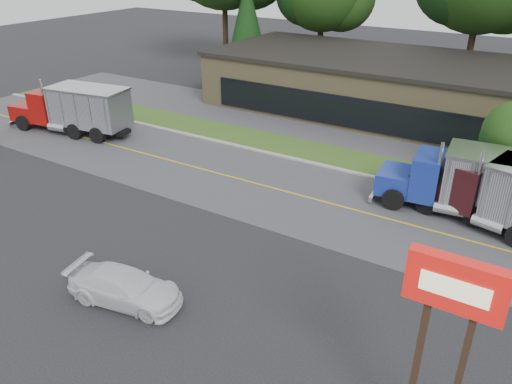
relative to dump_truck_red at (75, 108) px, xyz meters
The scene contains 11 objects.
ground 19.61m from the dump_truck_red, 29.13° to the right, with size 140.00×140.00×0.00m, color #303035.
road 17.16m from the dump_truck_red, ahead, with size 60.00×8.00×0.02m, color slate.
center_line 17.16m from the dump_truck_red, ahead, with size 60.00×0.12×0.01m, color gold.
curb 17.55m from the dump_truck_red, 12.21° to the left, with size 60.00×0.30×0.12m, color #9E9E99.
grass_verge 18.01m from the dump_truck_red, 17.84° to the left, with size 60.00×3.40×0.03m, color #35571D.
far_parking 20.11m from the dump_truck_red, 31.59° to the left, with size 60.00×7.00×0.02m, color slate.
strip_mall 25.21m from the dump_truck_red, 40.87° to the left, with size 32.00×12.00×4.00m, color #8E7F57.
evergreen_left 20.82m from the dump_truck_red, 87.04° to the left, with size 4.29×4.29×9.74m.
dump_truck_red is the anchor object (origin of this frame).
dump_truck_blue 25.86m from the dump_truck_red, ahead, with size 7.91×3.28×3.36m.
rally_car 20.29m from the dump_truck_red, 35.54° to the right, with size 1.79×4.41×1.28m, color silver.
Camera 1 is at (11.47, -12.41, 12.02)m, focal length 35.00 mm.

